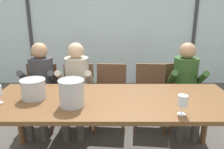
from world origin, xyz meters
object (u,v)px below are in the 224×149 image
(ice_bucket_secondary, at_px, (71,92))
(chair_left_of_center, at_px, (78,91))
(dining_table, at_px, (112,105))
(chair_center, at_px, (110,91))
(person_beige_jumper, at_px, (76,82))
(person_olive_shirt, at_px, (185,82))
(chair_near_window_right, at_px, (177,90))
(person_charcoal_jacket, at_px, (40,82))
(chair_near_curtain, at_px, (40,91))
(wine_glass_near_bucket, at_px, (182,101))
(ice_bucket_primary, at_px, (33,89))
(chair_right_of_center, at_px, (150,91))

(ice_bucket_secondary, bearing_deg, chair_left_of_center, 95.80)
(dining_table, relative_size, chair_center, 2.84)
(dining_table, distance_m, chair_left_of_center, 0.99)
(chair_left_of_center, bearing_deg, person_beige_jumper, -92.84)
(dining_table, xyz_separation_m, person_olive_shirt, (0.98, 0.73, 0.00))
(chair_near_window_right, bearing_deg, dining_table, -143.16)
(dining_table, bearing_deg, chair_center, 91.62)
(ice_bucket_secondary, bearing_deg, person_charcoal_jacket, 123.53)
(person_charcoal_jacket, height_order, person_beige_jumper, same)
(chair_near_window_right, xyz_separation_m, ice_bucket_secondary, (-1.31, -1.03, 0.37))
(chair_near_curtain, xyz_separation_m, chair_near_window_right, (1.93, 0.04, 0.00))
(chair_near_window_right, height_order, person_charcoal_jacket, person_charcoal_jacket)
(wine_glass_near_bucket, bearing_deg, chair_near_window_right, 74.13)
(person_beige_jumper, distance_m, ice_bucket_primary, 0.79)
(chair_right_of_center, distance_m, wine_glass_near_bucket, 1.23)
(person_beige_jumper, xyz_separation_m, wine_glass_near_bucket, (1.07, -1.05, 0.19))
(chair_near_curtain, height_order, chair_left_of_center, same)
(dining_table, distance_m, wine_glass_near_bucket, 0.70)
(person_beige_jumper, xyz_separation_m, ice_bucket_secondary, (0.11, -0.88, 0.20))
(chair_right_of_center, xyz_separation_m, chair_near_window_right, (0.40, 0.03, 0.00))
(ice_bucket_primary, height_order, wine_glass_near_bucket, ice_bucket_primary)
(chair_left_of_center, relative_size, chair_center, 1.00)
(chair_right_of_center, height_order, person_beige_jumper, person_beige_jumper)
(chair_left_of_center, bearing_deg, ice_bucket_primary, -111.19)
(chair_near_curtain, distance_m, chair_center, 0.98)
(chair_center, distance_m, person_charcoal_jacket, 0.96)
(ice_bucket_primary, xyz_separation_m, wine_glass_near_bucket, (1.38, -0.35, 0.01))
(chair_left_of_center, xyz_separation_m, person_beige_jumper, (-0.00, -0.12, 0.17))
(chair_left_of_center, bearing_deg, chair_right_of_center, -0.68)
(chair_left_of_center, bearing_deg, ice_bucket_secondary, -84.83)
(person_charcoal_jacket, bearing_deg, chair_near_curtain, 109.76)
(person_charcoal_jacket, distance_m, wine_glass_near_bucket, 1.88)
(chair_near_curtain, xyz_separation_m, chair_right_of_center, (1.53, 0.00, 0.00))
(ice_bucket_secondary, bearing_deg, person_olive_shirt, 32.93)
(chair_right_of_center, bearing_deg, ice_bucket_secondary, -126.14)
(chair_near_window_right, distance_m, person_olive_shirt, 0.24)
(wine_glass_near_bucket, bearing_deg, chair_right_of_center, 92.65)
(chair_near_window_right, relative_size, person_charcoal_jacket, 0.73)
(person_beige_jumper, distance_m, ice_bucket_secondary, 0.90)
(chair_near_window_right, bearing_deg, chair_near_curtain, 174.39)
(chair_center, relative_size, chair_near_window_right, 1.00)
(ice_bucket_secondary, bearing_deg, ice_bucket_primary, 157.61)
(chair_left_of_center, height_order, person_olive_shirt, person_olive_shirt)
(dining_table, distance_m, person_charcoal_jacket, 1.20)
(chair_near_curtain, relative_size, person_charcoal_jacket, 0.73)
(person_olive_shirt, height_order, wine_glass_near_bucket, person_olive_shirt)
(chair_near_window_right, bearing_deg, person_beige_jumper, 179.59)
(chair_right_of_center, bearing_deg, person_beige_jumper, -166.96)
(chair_near_curtain, xyz_separation_m, wine_glass_near_bucket, (1.59, -1.17, 0.36))
(ice_bucket_primary, distance_m, ice_bucket_secondary, 0.45)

